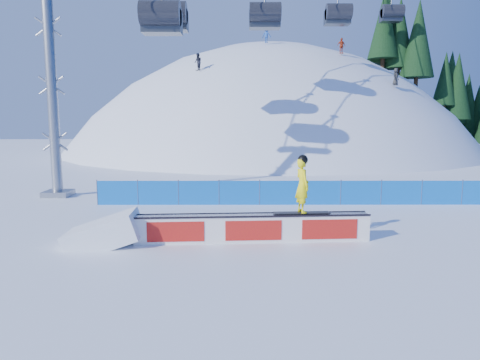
{
  "coord_description": "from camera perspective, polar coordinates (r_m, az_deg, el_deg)",
  "views": [
    {
      "loc": [
        -4.04,
        -16.26,
        4.13
      ],
      "look_at": [
        -3.98,
        0.2,
        1.84
      ],
      "focal_mm": 32.0,
      "sensor_mm": 36.0,
      "label": 1
    }
  ],
  "objects": [
    {
      "name": "treeline",
      "position": [
        63.69,
        24.68,
        13.05
      ],
      "size": [
        21.78,
        11.63,
        21.08
      ],
      "color": "#332114",
      "rests_on": "ground"
    },
    {
      "name": "safety_fence",
      "position": [
        21.44,
        10.68,
        -1.68
      ],
      "size": [
        22.05,
        0.05,
        1.3
      ],
      "color": "blue",
      "rests_on": "ground"
    },
    {
      "name": "snow_hill",
      "position": [
        62.45,
        3.62,
        -12.85
      ],
      "size": [
        64.0,
        64.0,
        64.0
      ],
      "color": "white",
      "rests_on": "ground"
    },
    {
      "name": "snowboarder",
      "position": [
        14.72,
        8.3,
        -0.64
      ],
      "size": [
        1.95,
        0.78,
        2.02
      ],
      "rotation": [
        0.0,
        0.0,
        1.86
      ],
      "color": "black",
      "rests_on": "rail_box"
    },
    {
      "name": "rail_box",
      "position": [
        14.76,
        1.72,
        -6.41
      ],
      "size": [
        8.05,
        1.05,
        0.96
      ],
      "rotation": [
        0.0,
        0.0,
        0.06
      ],
      "color": "white",
      "rests_on": "ground"
    },
    {
      "name": "ground",
      "position": [
        17.25,
        13.43,
        -6.14
      ],
      "size": [
        160.0,
        160.0,
        0.0
      ],
      "primitive_type": "plane",
      "color": "white",
      "rests_on": "ground"
    },
    {
      "name": "distant_skiers",
      "position": [
        46.89,
        6.87,
        16.58
      ],
      "size": [
        20.32,
        7.86,
        6.87
      ],
      "color": "black",
      "rests_on": "ground"
    },
    {
      "name": "snow_ramp",
      "position": [
        15.27,
        -17.61,
        -8.14
      ],
      "size": [
        2.62,
        1.73,
        1.58
      ],
      "primitive_type": null,
      "rotation": [
        0.0,
        -0.31,
        0.06
      ],
      "color": "white",
      "rests_on": "ground"
    }
  ]
}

